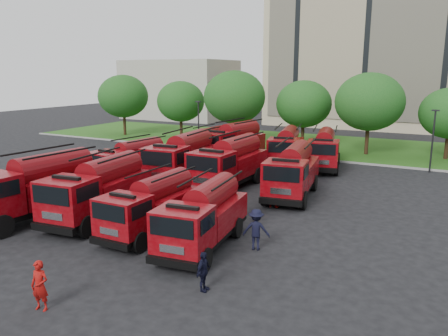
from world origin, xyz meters
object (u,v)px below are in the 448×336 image
(firefighter_5, at_px, (274,207))
(fire_truck_6, at_px, (230,163))
(fire_truck_1, at_px, (99,189))
(firefighter_1, at_px, (130,248))
(fire_truck_0, at_px, (35,187))
(fire_truck_5, at_px, (183,158))
(fire_truck_9, at_px, (233,142))
(firefighter_4, at_px, (92,211))
(fire_truck_11, at_px, (324,149))
(firefighter_0, at_px, (42,309))
(firefighter_3, at_px, (256,249))
(fire_truck_3, at_px, (204,216))
(fire_truck_8, at_px, (206,144))
(fire_truck_7, at_px, (293,171))
(fire_truck_2, at_px, (151,205))
(firefighter_2, at_px, (204,291))
(fire_truck_10, at_px, (287,147))
(fire_truck_4, at_px, (130,161))

(firefighter_5, bearing_deg, fire_truck_6, -33.39)
(fire_truck_1, bearing_deg, firefighter_1, -37.45)
(fire_truck_0, xyz_separation_m, fire_truck_5, (2.72, 10.84, 0.03))
(fire_truck_9, distance_m, firefighter_4, 16.95)
(fire_truck_11, height_order, firefighter_0, fire_truck_11)
(fire_truck_11, relative_size, firefighter_3, 3.82)
(fire_truck_3, bearing_deg, firefighter_1, -156.88)
(fire_truck_8, bearing_deg, fire_truck_7, -34.70)
(fire_truck_3, xyz_separation_m, fire_truck_6, (-3.88, 10.19, 0.27))
(fire_truck_11, bearing_deg, fire_truck_2, -112.68)
(firefighter_3, bearing_deg, fire_truck_6, -72.68)
(firefighter_1, bearing_deg, firefighter_2, 3.29)
(fire_truck_1, height_order, fire_truck_8, fire_truck_1)
(fire_truck_2, relative_size, firefighter_3, 3.29)
(fire_truck_2, bearing_deg, fire_truck_10, 88.32)
(fire_truck_9, height_order, fire_truck_11, fire_truck_9)
(fire_truck_5, bearing_deg, fire_truck_0, -110.18)
(fire_truck_10, distance_m, firefighter_2, 23.15)
(firefighter_0, bearing_deg, fire_truck_3, 62.07)
(fire_truck_5, xyz_separation_m, fire_truck_11, (7.97, 9.53, -0.20))
(fire_truck_10, distance_m, firefighter_3, 18.82)
(fire_truck_6, xyz_separation_m, firefighter_0, (1.75, -17.63, -1.77))
(fire_truck_5, relative_size, fire_truck_9, 1.01)
(fire_truck_0, bearing_deg, fire_truck_8, 94.93)
(fire_truck_1, height_order, firefighter_4, fire_truck_1)
(fire_truck_7, bearing_deg, firefighter_5, -101.12)
(fire_truck_4, distance_m, fire_truck_9, 10.58)
(fire_truck_6, height_order, firefighter_0, fire_truck_6)
(firefighter_1, xyz_separation_m, firefighter_4, (-5.54, 3.23, 0.00))
(fire_truck_4, relative_size, fire_truck_11, 0.93)
(fire_truck_9, xyz_separation_m, fire_truck_11, (8.07, 1.23, -0.17))
(fire_truck_7, relative_size, firefighter_4, 3.89)
(firefighter_5, bearing_deg, fire_truck_0, 36.03)
(firefighter_1, bearing_deg, firefighter_0, -57.33)
(fire_truck_3, height_order, fire_truck_9, fire_truck_9)
(fire_truck_4, bearing_deg, fire_truck_0, -78.23)
(fire_truck_10, bearing_deg, fire_truck_11, -1.10)
(fire_truck_10, relative_size, firefighter_5, 4.75)
(fire_truck_0, bearing_deg, fire_truck_3, 8.92)
(fire_truck_6, bearing_deg, fire_truck_1, -108.82)
(fire_truck_1, xyz_separation_m, fire_truck_3, (7.19, -0.78, -0.19))
(firefighter_4, bearing_deg, firefighter_3, -132.90)
(fire_truck_9, relative_size, firefighter_0, 4.53)
(firefighter_0, relative_size, firefighter_4, 0.91)
(fire_truck_1, bearing_deg, fire_truck_11, 61.97)
(fire_truck_8, distance_m, firefighter_1, 21.57)
(fire_truck_1, xyz_separation_m, fire_truck_7, (7.99, 9.33, -0.01))
(fire_truck_9, bearing_deg, firefighter_3, -53.74)
(fire_truck_5, relative_size, firefighter_5, 5.15)
(firefighter_2, bearing_deg, fire_truck_9, 22.28)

